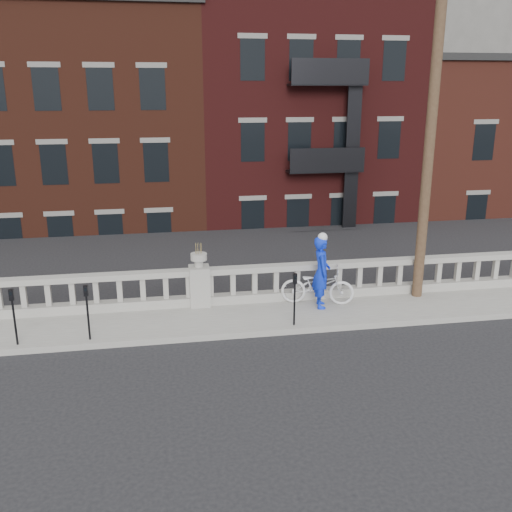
{
  "coord_description": "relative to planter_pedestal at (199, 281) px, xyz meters",
  "views": [
    {
      "loc": [
        -1.01,
        -10.77,
        5.91
      ],
      "look_at": [
        1.43,
        3.2,
        1.7
      ],
      "focal_mm": 40.0,
      "sensor_mm": 36.0,
      "label": 1
    }
  ],
  "objects": [
    {
      "name": "ground",
      "position": [
        0.0,
        -3.95,
        -0.83
      ],
      "size": [
        120.0,
        120.0,
        0.0
      ],
      "primitive_type": "plane",
      "color": "black",
      "rests_on": "ground"
    },
    {
      "name": "sidewalk",
      "position": [
        0.0,
        -0.95,
        -0.76
      ],
      "size": [
        32.0,
        2.2,
        0.15
      ],
      "primitive_type": "cube",
      "color": "gray",
      "rests_on": "ground"
    },
    {
      "name": "balustrade",
      "position": [
        0.0,
        0.0,
        -0.19
      ],
      "size": [
        28.0,
        0.34,
        1.03
      ],
      "color": "gray",
      "rests_on": "sidewalk"
    },
    {
      "name": "planter_pedestal",
      "position": [
        0.0,
        0.0,
        0.0
      ],
      "size": [
        0.55,
        0.55,
        1.76
      ],
      "color": "gray",
      "rests_on": "sidewalk"
    },
    {
      "name": "lower_level",
      "position": [
        0.56,
        19.09,
        1.8
      ],
      "size": [
        80.0,
        44.0,
        20.8
      ],
      "color": "#605E59",
      "rests_on": "ground"
    },
    {
      "name": "utility_pole",
      "position": [
        6.2,
        -0.35,
        4.41
      ],
      "size": [
        1.6,
        0.28,
        10.0
      ],
      "color": "#422D1E",
      "rests_on": "sidewalk"
    },
    {
      "name": "parking_meter_a",
      "position": [
        -4.4,
        -1.8,
        0.17
      ],
      "size": [
        0.1,
        0.09,
        1.36
      ],
      "color": "black",
      "rests_on": "sidewalk"
    },
    {
      "name": "parking_meter_b",
      "position": [
        -2.76,
        -1.8,
        0.17
      ],
      "size": [
        0.1,
        0.09,
        1.36
      ],
      "color": "black",
      "rests_on": "sidewalk"
    },
    {
      "name": "parking_meter_c",
      "position": [
        2.22,
        -1.8,
        0.17
      ],
      "size": [
        0.1,
        0.09,
        1.36
      ],
      "color": "black",
      "rests_on": "sidewalk"
    },
    {
      "name": "bicycle",
      "position": [
        3.2,
        -0.45,
        -0.15
      ],
      "size": [
        2.12,
        1.23,
        1.05
      ],
      "primitive_type": "imported",
      "rotation": [
        0.0,
        0.0,
        1.29
      ],
      "color": "silver",
      "rests_on": "sidewalk"
    },
    {
      "name": "cyclist",
      "position": [
        3.23,
        -0.69,
        0.3
      ],
      "size": [
        0.57,
        0.78,
        1.97
      ],
      "primitive_type": "imported",
      "rotation": [
        0.0,
        0.0,
        1.43
      ],
      "color": "#0E2AD4",
      "rests_on": "sidewalk"
    }
  ]
}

